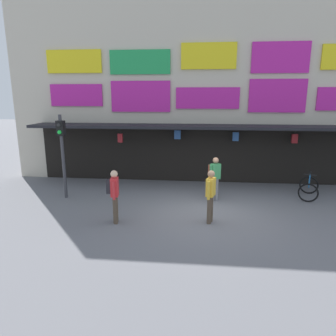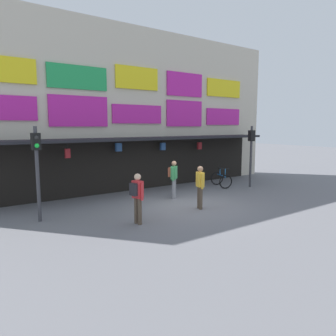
{
  "view_description": "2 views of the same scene",
  "coord_description": "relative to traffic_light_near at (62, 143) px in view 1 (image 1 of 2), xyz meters",
  "views": [
    {
      "loc": [
        -0.38,
        -9.62,
        3.85
      ],
      "look_at": [
        -1.44,
        1.07,
        1.3
      ],
      "focal_mm": 32.24,
      "sensor_mm": 36.0,
      "label": 1
    },
    {
      "loc": [
        -7.89,
        -9.84,
        3.21
      ],
      "look_at": [
        -0.76,
        0.27,
        1.56
      ],
      "focal_mm": 33.83,
      "sensor_mm": 36.0,
      "label": 2
    }
  ],
  "objects": [
    {
      "name": "shopfront",
      "position": [
        5.45,
        3.43,
        1.82
      ],
      "size": [
        18.0,
        2.6,
        8.0
      ],
      "color": "beige",
      "rests_on": "ground"
    },
    {
      "name": "traffic_light_near",
      "position": [
        0.0,
        0.0,
        0.0
      ],
      "size": [
        0.28,
        0.33,
        3.2
      ],
      "color": "#38383D",
      "rests_on": "ground"
    },
    {
      "name": "pedestrian_in_blue",
      "position": [
        2.55,
        -2.15,
        -1.16
      ],
      "size": [
        0.39,
        0.52,
        1.68
      ],
      "color": "brown",
      "rests_on": "ground"
    },
    {
      "name": "pedestrian_in_purple",
      "position": [
        5.73,
        0.19,
        -1.16
      ],
      "size": [
        0.48,
        0.47,
        1.68
      ],
      "color": "gray",
      "rests_on": "ground"
    },
    {
      "name": "pedestrian_in_green",
      "position": [
        5.5,
        -1.86,
        -1.19
      ],
      "size": [
        0.32,
        0.51,
        1.68
      ],
      "color": "brown",
      "rests_on": "ground"
    },
    {
      "name": "ground_plane",
      "position": [
        5.45,
        -1.14,
        -2.14
      ],
      "size": [
        80.0,
        80.0,
        0.0
      ],
      "primitive_type": "plane",
      "color": "slate"
    },
    {
      "name": "bicycle_parked",
      "position": [
        9.39,
        0.91,
        -1.75
      ],
      "size": [
        1.07,
        1.34,
        1.05
      ],
      "color": "black",
      "rests_on": "ground"
    }
  ]
}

